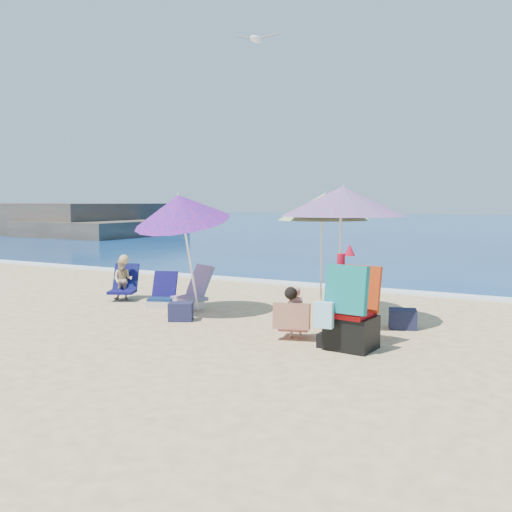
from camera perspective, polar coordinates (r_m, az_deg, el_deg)
The scene contains 19 objects.
ground at distance 8.54m, azimuth -1.45°, elevation -8.04°, with size 120.00×120.00×0.00m.
sea at distance 52.39m, azimuth 24.02°, elevation 2.81°, with size 120.00×80.00×0.12m.
foam at distance 13.12m, azimuth 9.77°, elevation -3.24°, with size 120.00×0.50×0.04m.
headland at distance 41.41m, azimuth -20.90°, elevation 3.19°, with size 20.50×11.50×2.60m.
umbrella_turquoise at distance 9.01m, azimuth 8.78°, elevation 5.52°, with size 2.36×2.36×2.28m.
umbrella_striped at distance 10.07m, azimuth 6.92°, elevation 4.97°, with size 2.16×2.16×2.19m.
umbrella_blue at distance 9.82m, azimuth -7.69°, elevation 4.78°, with size 1.70×1.77×2.30m.
furled_umbrella at distance 7.78m, azimuth 8.77°, elevation -3.51°, with size 0.28×0.21×1.44m.
chair_navy at distance 10.84m, azimuth -9.54°, elevation -4.25°, with size 0.64×0.73×0.66m.
chair_rainbow at distance 10.68m, azimuth -6.79°, elevation -4.15°, with size 0.88×0.88×0.80m.
camp_chair_left at distance 8.02m, azimuth 9.61°, elevation -6.93°, with size 0.57×0.58×0.94m.
camp_chair_right at distance 7.75m, azimuth 9.54°, elevation -6.27°, with size 0.76×0.85×1.19m.
person_center at distance 8.23m, azimuth 3.87°, elevation -5.87°, with size 0.57×0.59×0.78m.
person_left at distance 11.78m, azimuth -13.37°, elevation -2.32°, with size 0.72×0.79×0.93m.
bag_navy_a at distance 9.58m, azimuth -7.67°, elevation -5.63°, with size 0.49×0.44×0.31m.
bag_tan at distance 9.24m, azimuth 9.39°, elevation -6.23°, with size 0.36×0.31×0.26m.
bag_navy_b at distance 9.21m, azimuth 14.72°, elevation -6.21°, with size 0.50×0.43×0.31m.
bag_black_b at distance 7.86m, azimuth 7.22°, elevation -8.55°, with size 0.26×0.18×0.19m.
seagull at distance 11.49m, azimuth 0.00°, elevation 21.23°, with size 0.79×0.41×0.13m.
Camera 1 is at (4.15, -7.18, 2.00)m, focal length 39.28 mm.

